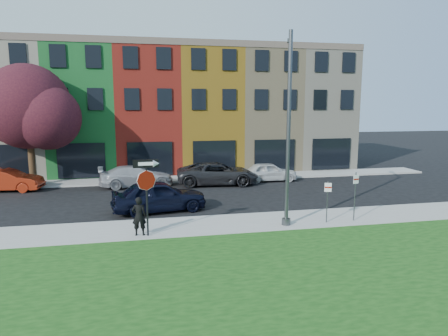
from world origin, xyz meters
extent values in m
plane|color=black|center=(0.00, 0.00, 0.00)|extent=(120.00, 120.00, 0.00)
cube|color=gray|center=(2.00, 3.00, 0.06)|extent=(40.00, 3.00, 0.12)
cube|color=gray|center=(-3.00, 15.00, 0.06)|extent=(40.00, 2.40, 0.12)
cube|color=beige|center=(-15.00, 21.20, 5.00)|extent=(5.00, 10.00, 10.00)
cube|color=green|center=(-10.00, 21.20, 5.00)|extent=(5.00, 10.00, 10.00)
cube|color=red|center=(-5.00, 21.20, 5.00)|extent=(5.00, 10.00, 10.00)
cube|color=gold|center=(0.00, 21.20, 5.00)|extent=(5.00, 10.00, 10.00)
cube|color=tan|center=(5.00, 21.20, 5.00)|extent=(5.00, 10.00, 10.00)
cube|color=#B6AF9A|center=(10.00, 21.20, 5.00)|extent=(5.00, 10.00, 10.00)
cube|color=black|center=(-2.50, 16.14, 1.50)|extent=(30.00, 0.12, 2.60)
cylinder|color=black|center=(-5.46, 1.97, 1.71)|extent=(0.08, 0.08, 3.19)
cylinder|color=silver|center=(-5.46, 1.95, 2.51)|extent=(0.88, 0.07, 0.88)
cylinder|color=maroon|center=(-5.46, 1.92, 2.51)|extent=(0.84, 0.06, 0.84)
cube|color=black|center=(-5.46, 1.95, 3.21)|extent=(1.05, 0.09, 0.34)
cube|color=silver|center=(-5.46, 1.92, 3.21)|extent=(0.66, 0.05, 0.14)
imported|color=black|center=(-5.81, 2.08, 0.95)|extent=(0.68, 0.51, 1.67)
imported|color=black|center=(-4.79, 6.23, 0.84)|extent=(3.59, 5.57, 1.68)
imported|color=maroon|center=(-14.31, 13.28, 0.73)|extent=(2.62, 4.81, 1.46)
imported|color=#A6A6AB|center=(-6.04, 13.07, 0.73)|extent=(3.18, 5.47, 1.45)
imported|color=black|center=(-0.40, 12.67, 0.80)|extent=(3.76, 6.24, 1.59)
imported|color=silver|center=(3.58, 13.17, 0.69)|extent=(1.94, 4.19, 1.39)
cylinder|color=#434648|center=(0.83, 2.22, 4.46)|extent=(0.18, 0.18, 8.68)
cylinder|color=#434648|center=(0.83, 2.22, 0.27)|extent=(0.40, 0.40, 0.30)
cylinder|color=#434648|center=(1.17, 3.16, 8.70)|extent=(0.80, 1.92, 0.12)
cube|color=#434648|center=(1.55, 4.20, 8.65)|extent=(0.42, 0.60, 0.16)
cylinder|color=#434648|center=(2.84, 2.23, 1.10)|extent=(0.05, 0.05, 1.96)
cube|color=silver|center=(2.84, 2.20, 1.80)|extent=(0.30, 0.14, 0.42)
cube|color=maroon|center=(2.84, 2.18, 1.80)|extent=(0.30, 0.13, 0.06)
cylinder|color=#434648|center=(4.25, 2.21, 1.29)|extent=(0.05, 0.05, 2.35)
cube|color=silver|center=(4.25, 2.18, 2.14)|extent=(0.31, 0.10, 0.42)
cube|color=maroon|center=(4.25, 2.16, 2.14)|extent=(0.31, 0.09, 0.06)
cylinder|color=#311C10|center=(-13.01, 14.50, 1.80)|extent=(0.44, 0.44, 3.36)
sphere|color=black|center=(-13.01, 14.50, 5.47)|extent=(5.68, 5.68, 5.68)
sphere|color=black|center=(-11.59, 13.65, 4.76)|extent=(4.26, 4.26, 4.26)
sphere|color=black|center=(-14.29, 15.50, 4.90)|extent=(3.98, 3.98, 3.98)
sphere|color=black|center=(-12.72, 15.07, 6.47)|extent=(3.41, 3.41, 3.41)
camera|label=1|loc=(-5.60, -14.63, 5.64)|focal=32.00mm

